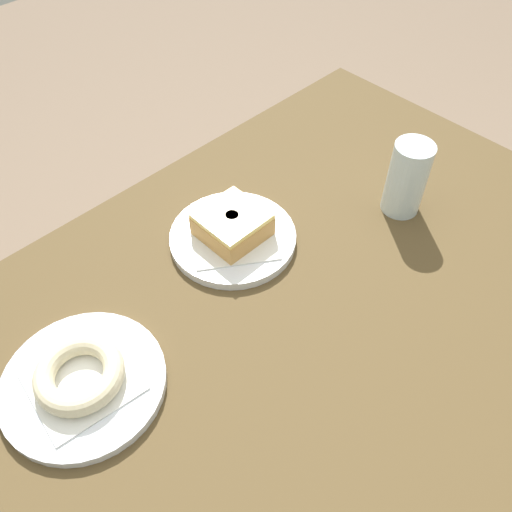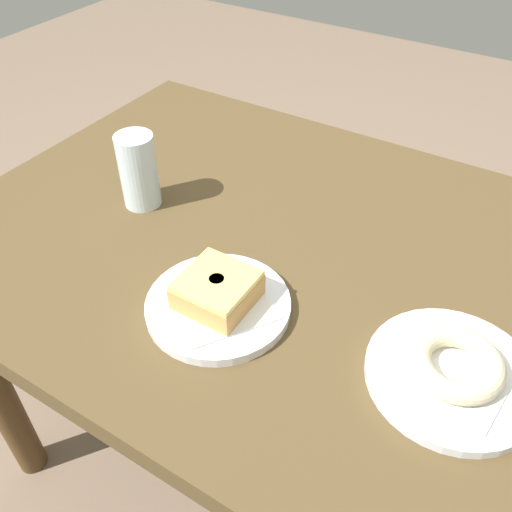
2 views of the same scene
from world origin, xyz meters
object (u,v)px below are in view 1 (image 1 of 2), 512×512
object	(u,v)px
donut_glazed_square	(232,224)
water_glass	(407,178)
plate_glazed_square	(233,238)
donut_sugar_ring	(79,374)
plate_sugar_ring	(84,383)

from	to	relation	value
donut_glazed_square	water_glass	bearing A→B (deg)	151.17
plate_glazed_square	donut_sugar_ring	bearing A→B (deg)	9.78
plate_sugar_ring	donut_sugar_ring	world-z (taller)	donut_sugar_ring
plate_sugar_ring	plate_glazed_square	bearing A→B (deg)	-170.22
plate_sugar_ring	donut_glazed_square	world-z (taller)	donut_glazed_square
plate_sugar_ring	donut_glazed_square	xyz separation A→B (m)	(-0.33, -0.06, 0.03)
water_glass	plate_glazed_square	bearing A→B (deg)	-28.83
plate_glazed_square	water_glass	world-z (taller)	water_glass
plate_sugar_ring	water_glass	world-z (taller)	water_glass
donut_sugar_ring	plate_glazed_square	world-z (taller)	donut_sugar_ring
donut_glazed_square	water_glass	distance (m)	0.31
donut_glazed_square	plate_glazed_square	bearing A→B (deg)	-75.96
donut_sugar_ring	donut_glazed_square	bearing A→B (deg)	-170.22
plate_glazed_square	water_glass	distance (m)	0.31
donut_glazed_square	plate_sugar_ring	bearing A→B (deg)	9.78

